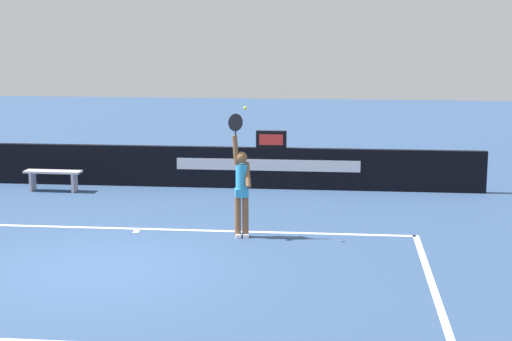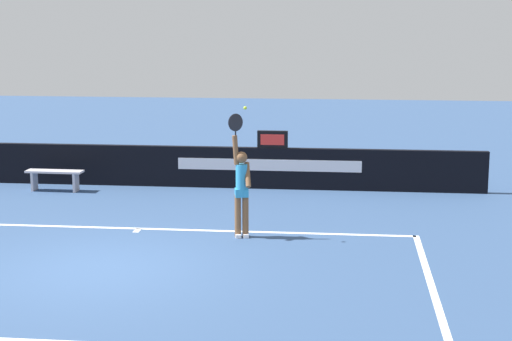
{
  "view_description": "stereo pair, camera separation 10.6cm",
  "coord_description": "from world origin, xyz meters",
  "px_view_note": "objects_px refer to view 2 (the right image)",
  "views": [
    {
      "loc": [
        4.02,
        -13.15,
        4.21
      ],
      "look_at": [
        2.43,
        2.25,
        1.32
      ],
      "focal_mm": 57.77,
      "sensor_mm": 36.0,
      "label": 1
    },
    {
      "loc": [
        4.12,
        -13.14,
        4.21
      ],
      "look_at": [
        2.43,
        2.25,
        1.32
      ],
      "focal_mm": 57.77,
      "sensor_mm": 36.0,
      "label": 2
    }
  ],
  "objects_px": {
    "courtside_bench_near": "(55,176)",
    "speed_display": "(273,139)",
    "tennis_player": "(241,186)",
    "tennis_ball": "(245,108)"
  },
  "relations": [
    {
      "from": "courtside_bench_near",
      "to": "speed_display",
      "type": "bearing_deg",
      "value": 9.4
    },
    {
      "from": "speed_display",
      "to": "courtside_bench_near",
      "type": "height_order",
      "value": "speed_display"
    },
    {
      "from": "tennis_player",
      "to": "courtside_bench_near",
      "type": "xyz_separation_m",
      "value": [
        -5.11,
        3.78,
        -0.62
      ]
    },
    {
      "from": "tennis_player",
      "to": "tennis_ball",
      "type": "bearing_deg",
      "value": -61.11
    },
    {
      "from": "tennis_ball",
      "to": "courtside_bench_near",
      "type": "distance_m",
      "value": 6.9
    },
    {
      "from": "tennis_player",
      "to": "tennis_ball",
      "type": "relative_size",
      "value": 37.31
    },
    {
      "from": "speed_display",
      "to": "tennis_player",
      "type": "xyz_separation_m",
      "value": [
        -0.18,
        -4.66,
        -0.24
      ]
    },
    {
      "from": "tennis_player",
      "to": "courtside_bench_near",
      "type": "height_order",
      "value": "tennis_player"
    },
    {
      "from": "tennis_ball",
      "to": "tennis_player",
      "type": "bearing_deg",
      "value": 118.89
    },
    {
      "from": "tennis_ball",
      "to": "courtside_bench_near",
      "type": "bearing_deg",
      "value": 142.73
    }
  ]
}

